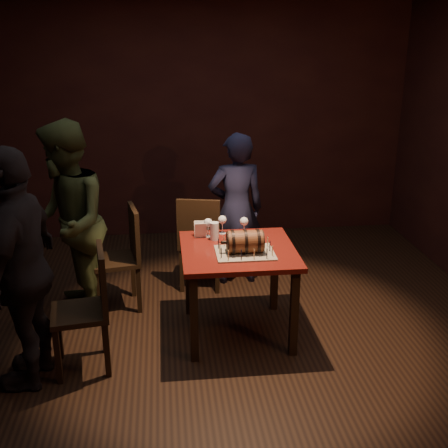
# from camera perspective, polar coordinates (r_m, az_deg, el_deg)

# --- Properties ---
(room_shell) EXTENTS (5.04, 5.04, 2.80)m
(room_shell) POSITION_cam_1_polar(r_m,az_deg,el_deg) (4.21, -0.91, 5.54)
(room_shell) COLOR black
(room_shell) RESTS_ON ground
(pub_table) EXTENTS (0.90, 0.90, 0.75)m
(pub_table) POSITION_cam_1_polar(r_m,az_deg,el_deg) (4.49, 1.44, -3.80)
(pub_table) COLOR #4C0F0C
(pub_table) RESTS_ON ground
(cake_board) EXTENTS (0.45, 0.35, 0.01)m
(cake_board) POSITION_cam_1_polar(r_m,az_deg,el_deg) (4.35, 2.14, -2.94)
(cake_board) COLOR gray
(cake_board) RESTS_ON pub_table
(barrel_cake) EXTENTS (0.33, 0.19, 0.19)m
(barrel_cake) POSITION_cam_1_polar(r_m,az_deg,el_deg) (4.31, 2.15, -1.79)
(barrel_cake) COLOR brown
(barrel_cake) RESTS_ON cake_board
(birthday_candles) EXTENTS (0.40, 0.30, 0.09)m
(birthday_candles) POSITION_cam_1_polar(r_m,az_deg,el_deg) (4.33, 2.15, -2.37)
(birthday_candles) COLOR #DAC182
(birthday_candles) RESTS_ON cake_board
(wine_glass_left) EXTENTS (0.07, 0.07, 0.16)m
(wine_glass_left) POSITION_cam_1_polar(r_m,az_deg,el_deg) (4.65, -1.63, 0.06)
(wine_glass_left) COLOR silver
(wine_glass_left) RESTS_ON pub_table
(wine_glass_mid) EXTENTS (0.07, 0.07, 0.16)m
(wine_glass_mid) POSITION_cam_1_polar(r_m,az_deg,el_deg) (4.72, -0.17, 0.35)
(wine_glass_mid) COLOR silver
(wine_glass_mid) RESTS_ON pub_table
(wine_glass_right) EXTENTS (0.07, 0.07, 0.16)m
(wine_glass_right) POSITION_cam_1_polar(r_m,az_deg,el_deg) (4.69, 2.05, 0.19)
(wine_glass_right) COLOR silver
(wine_glass_right) RESTS_ON pub_table
(pint_of_ale) EXTENTS (0.07, 0.07, 0.15)m
(pint_of_ale) POSITION_cam_1_polar(r_m,az_deg,el_deg) (4.60, -0.98, -0.77)
(pint_of_ale) COLOR silver
(pint_of_ale) RESTS_ON pub_table
(menu_card) EXTENTS (0.10, 0.05, 0.13)m
(menu_card) POSITION_cam_1_polar(r_m,az_deg,el_deg) (4.66, -2.41, -0.60)
(menu_card) COLOR white
(menu_card) RESTS_ON pub_table
(chair_back) EXTENTS (0.47, 0.47, 0.93)m
(chair_back) POSITION_cam_1_polar(r_m,az_deg,el_deg) (5.31, -2.43, -1.43)
(chair_back) COLOR black
(chair_back) RESTS_ON ground
(chair_left_rear) EXTENTS (0.47, 0.47, 0.93)m
(chair_left_rear) POSITION_cam_1_polar(r_m,az_deg,el_deg) (5.06, -10.11, -2.83)
(chair_left_rear) COLOR black
(chair_left_rear) RESTS_ON ground
(chair_left_front) EXTENTS (0.45, 0.45, 0.93)m
(chair_left_front) POSITION_cam_1_polar(r_m,az_deg,el_deg) (4.21, -13.45, -7.77)
(chair_left_front) COLOR black
(chair_left_front) RESTS_ON ground
(person_back) EXTENTS (0.57, 0.40, 1.50)m
(person_back) POSITION_cam_1_polar(r_m,az_deg,el_deg) (5.41, 1.24, 1.48)
(person_back) COLOR #191A33
(person_back) RESTS_ON ground
(person_left_rear) EXTENTS (0.79, 0.94, 1.72)m
(person_left_rear) POSITION_cam_1_polar(r_m,az_deg,el_deg) (4.83, -15.64, -0.03)
(person_left_rear) COLOR #363F1F
(person_left_rear) RESTS_ON ground
(person_left_front) EXTENTS (0.57, 1.05, 1.71)m
(person_left_front) POSITION_cam_1_polar(r_m,az_deg,el_deg) (4.05, -19.83, -4.36)
(person_left_front) COLOR black
(person_left_front) RESTS_ON ground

